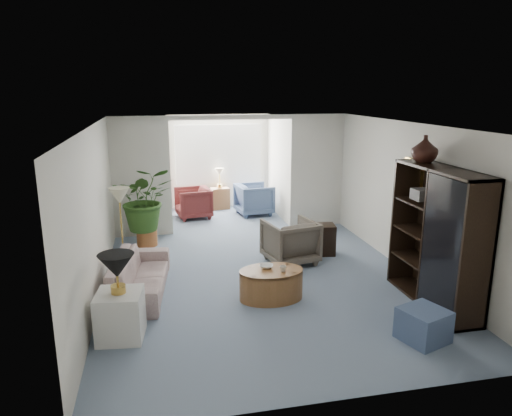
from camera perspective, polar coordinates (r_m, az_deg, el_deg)
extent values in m
plane|color=gray|center=(7.64, 0.96, -9.11)|extent=(6.00, 6.00, 0.00)
plane|color=gray|center=(11.46, -3.69, -1.14)|extent=(2.60, 2.60, 0.00)
cube|color=white|center=(10.00, -13.69, 3.57)|extent=(1.20, 0.12, 2.50)
cube|color=white|center=(10.59, 7.36, 4.44)|extent=(1.20, 0.12, 2.50)
cube|color=white|center=(9.98, -2.95, 10.88)|extent=(2.60, 0.12, 0.10)
cube|color=white|center=(12.23, -4.55, 6.52)|extent=(2.20, 0.02, 1.50)
cube|color=white|center=(12.20, -4.53, 6.50)|extent=(2.20, 0.02, 1.50)
cube|color=beige|center=(7.97, 18.71, 3.89)|extent=(0.04, 0.50, 0.40)
imported|color=#C0B1A2|center=(7.45, -13.88, -7.85)|extent=(0.96, 1.99, 0.56)
cube|color=white|center=(6.22, -16.07, -12.35)|extent=(0.61, 0.61, 0.60)
cone|color=black|center=(5.97, -16.49, -6.73)|extent=(0.44, 0.44, 0.30)
cone|color=beige|center=(8.40, -16.17, 1.43)|extent=(0.36, 0.36, 0.28)
cylinder|color=brown|center=(7.05, 1.84, -9.19)|extent=(1.17, 1.17, 0.45)
imported|color=silver|center=(7.04, 1.26, -7.04)|extent=(0.25, 0.25, 0.05)
imported|color=beige|center=(6.90, 3.28, -7.34)|extent=(0.12, 0.12, 0.09)
imported|color=#645C4F|center=(8.43, 4.15, -4.03)|extent=(0.99, 1.00, 0.78)
cube|color=black|center=(8.95, 7.91, -3.77)|extent=(0.53, 0.45, 0.57)
cube|color=black|center=(7.13, 21.00, -3.33)|extent=(0.48, 1.78, 1.98)
imported|color=black|center=(7.31, 19.71, 6.74)|extent=(0.38, 0.38, 0.40)
cube|color=slate|center=(6.33, 19.56, -13.16)|extent=(0.64, 0.64, 0.41)
cylinder|color=#A65F30|center=(9.62, -13.02, -3.51)|extent=(0.40, 0.40, 0.32)
imported|color=#2D541C|center=(9.41, -13.29, 1.10)|extent=(1.14, 0.99, 1.27)
imported|color=slate|center=(11.63, -0.22, 1.07)|extent=(0.94, 0.92, 0.76)
imported|color=maroon|center=(11.43, -7.60, 0.62)|extent=(0.90, 0.88, 0.73)
cube|color=brown|center=(12.25, -4.38, 1.19)|extent=(0.49, 0.41, 0.55)
cube|color=#403E3B|center=(6.91, 21.67, -3.09)|extent=(0.30, 0.26, 0.16)
cube|color=#2E2924|center=(6.66, 22.85, 0.18)|extent=(0.30, 0.26, 0.16)
cube|color=#555250|center=(7.25, 19.60, 1.56)|extent=(0.30, 0.26, 0.16)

